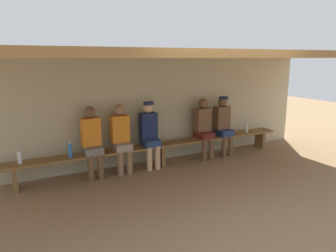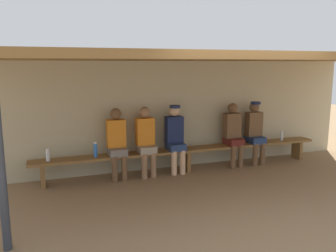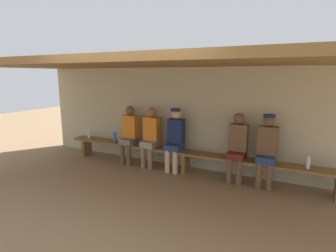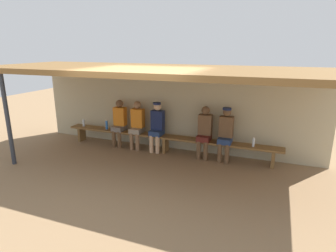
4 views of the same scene
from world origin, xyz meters
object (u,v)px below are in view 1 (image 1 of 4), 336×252
Objects in this scene: player_near_post at (92,139)px; water_bottle_orange at (247,128)px; player_in_blue at (223,123)px; bench at (161,147)px; water_bottle_blue at (20,158)px; player_with_sunglasses at (204,126)px; water_bottle_clear at (70,150)px; player_middle at (149,132)px; player_in_white at (121,136)px.

water_bottle_orange is (3.69, -0.04, -0.17)m from player_near_post.
water_bottle_orange is (0.68, -0.04, -0.18)m from player_in_blue.
bench is 1.64m from player_in_blue.
player_near_post reaches higher than water_bottle_blue.
water_bottle_clear is (-2.88, -0.03, -0.14)m from player_with_sunglasses.
player_middle is at bearing 180.00° from player_in_blue.
player_middle reaches higher than water_bottle_clear.
water_bottle_orange is at bearing -0.83° from player_middle.
player_near_post reaches higher than water_bottle_orange.
player_middle is at bearing 0.05° from player_in_white.
player_with_sunglasses is at bearing 0.06° from water_bottle_blue.
player_with_sunglasses is 0.53m from player_in_blue.
player_in_blue reaches higher than player_near_post.
water_bottle_blue is at bearing 178.13° from water_bottle_clear.
player_with_sunglasses is 1.00× the size of player_near_post.
water_bottle_blue is (-1.79, -0.00, -0.17)m from player_in_white.
player_in_white is 0.60m from player_middle.
player_in_blue and player_middle have the same top height.
player_in_white is 0.56m from player_near_post.
player_middle reaches higher than player_in_white.
player_in_white is at bearing 179.79° from bench.
player_in_white and player_with_sunglasses have the same top height.
player_with_sunglasses is 0.99× the size of player_in_blue.
player_with_sunglasses is at bearing -0.02° from player_middle.
water_bottle_clear reaches higher than water_bottle_blue.
player_with_sunglasses reaches higher than water_bottle_blue.
bench is 1.46m from player_near_post.
player_in_white reaches higher than water_bottle_orange.
player_middle is (-1.31, 0.00, 0.02)m from player_with_sunglasses.
water_bottle_orange is (3.13, -0.04, -0.17)m from player_in_white.
player_near_post reaches higher than water_bottle_clear.
player_in_white reaches higher than water_bottle_clear.
player_with_sunglasses is at bearing 0.17° from bench.
player_near_post reaches higher than bench.
player_middle reaches higher than water_bottle_orange.
player_with_sunglasses is at bearing 0.00° from player_in_white.
player_in_blue is 3.01m from player_near_post.
player_near_post is 4.85× the size of water_bottle_clear.
bench is 1.83m from water_bottle_clear.
player_near_post is 6.10× the size of water_bottle_orange.
player_in_blue is 0.70m from water_bottle_orange.
bench is 0.44m from player_middle.
player_middle is 4.89× the size of water_bottle_clear.
player_near_post is 0.43m from water_bottle_clear.
player_near_post is at bearing 179.44° from water_bottle_orange.
water_bottle_clear is (-1.82, -0.03, 0.20)m from bench.
player_in_white reaches higher than water_bottle_blue.
water_bottle_clear is (-0.97, -0.03, -0.14)m from player_in_white.
player_in_blue is (0.53, 0.00, 0.02)m from player_with_sunglasses.
player_in_blue is at bearing 0.01° from player_in_white.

